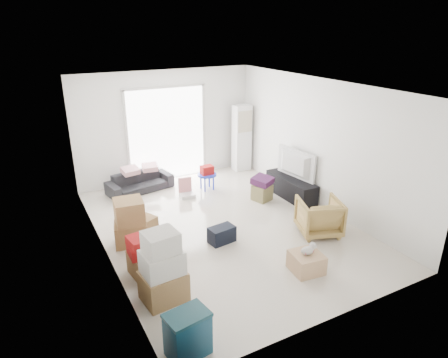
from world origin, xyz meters
TOP-DOWN VIEW (x-y plane):
  - room_shell at (0.00, 0.00)m, footprint 4.98×6.48m
  - sliding_door at (0.00, 2.98)m, footprint 2.10×0.04m
  - ac_tower at (1.95, 2.65)m, footprint 0.45×0.30m
  - tv_console at (2.00, 0.51)m, footprint 0.42×1.41m
  - television at (2.00, 0.51)m, footprint 0.77×1.18m
  - sofa at (-0.91, 2.50)m, footprint 1.59×0.71m
  - pillow_left at (-1.11, 2.51)m, footprint 0.42×0.36m
  - pillow_right at (-0.63, 2.53)m, footprint 0.37×0.32m
  - armchair at (1.44, -1.08)m, footprint 0.93×0.90m
  - storage_bins at (-1.90, -2.65)m, footprint 0.55×0.43m
  - box_stack_a at (-1.80, -1.55)m, footprint 0.64×0.56m
  - box_stack_b at (-1.80, -0.84)m, footprint 0.58×0.57m
  - box_stack_c at (-1.77, 0.21)m, footprint 0.66×0.59m
  - loose_box at (-1.51, 0.40)m, footprint 0.58×0.58m
  - duffel_bag at (-0.32, -0.51)m, footprint 0.50×0.34m
  - ottoman at (1.34, 0.70)m, footprint 0.45×0.45m
  - blanket at (1.34, 0.70)m, footprint 0.53×0.53m
  - kids_table at (0.53, 1.83)m, footprint 0.45×0.45m
  - toy_walker at (-0.07, 1.68)m, footprint 0.36×0.33m
  - wood_crate at (0.45, -1.95)m, footprint 0.52×0.52m
  - plush_bunny at (0.48, -1.95)m, footprint 0.31×0.17m

SIDE VIEW (x-z plane):
  - toy_walker at x=-0.07m, z-range -0.10..0.34m
  - duffel_bag at x=-0.32m, z-range 0.00..0.30m
  - wood_crate at x=0.45m, z-range 0.00..0.31m
  - ottoman at x=1.34m, z-range 0.00..0.36m
  - loose_box at x=-1.51m, z-range 0.00..0.36m
  - tv_console at x=2.00m, z-range 0.00..0.47m
  - storage_bins at x=-1.90m, z-range 0.00..0.59m
  - sofa at x=-0.91m, z-range 0.00..0.60m
  - box_stack_b at x=-1.80m, z-range -0.02..0.67m
  - armchair at x=1.44m, z-range 0.00..0.76m
  - plush_bunny at x=0.48m, z-range 0.31..0.46m
  - box_stack_c at x=-1.77m, z-range -0.01..0.83m
  - kids_table at x=0.53m, z-range 0.12..0.71m
  - blanket at x=1.34m, z-range 0.36..0.50m
  - box_stack_a at x=-1.80m, z-range -0.06..1.03m
  - television at x=2.00m, z-range 0.47..0.62m
  - pillow_right at x=-0.63m, z-range 0.60..0.72m
  - pillow_left at x=-1.11m, z-range 0.60..0.72m
  - ac_tower at x=1.95m, z-range 0.00..1.75m
  - sliding_door at x=0.00m, z-range 0.08..2.41m
  - room_shell at x=0.00m, z-range -0.24..2.94m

